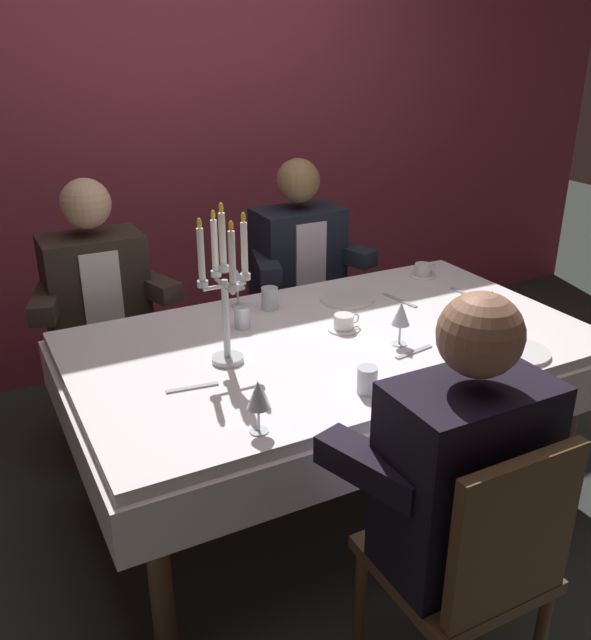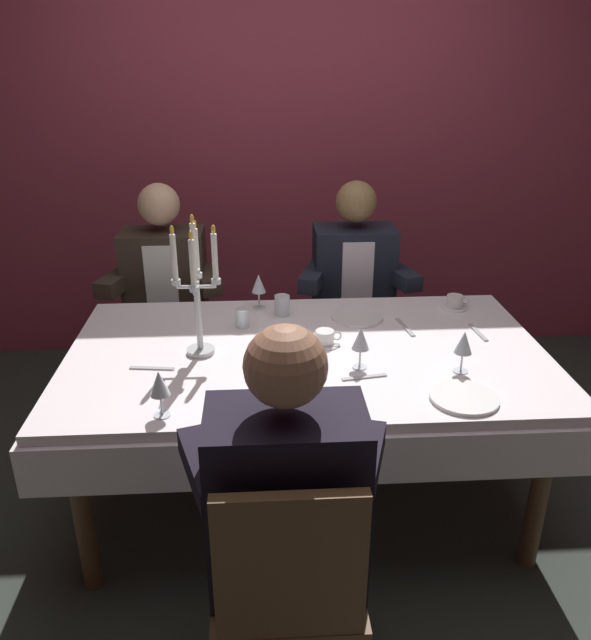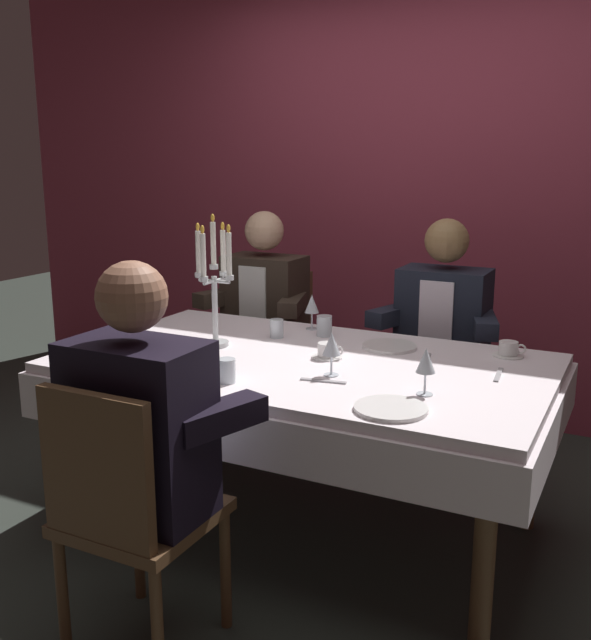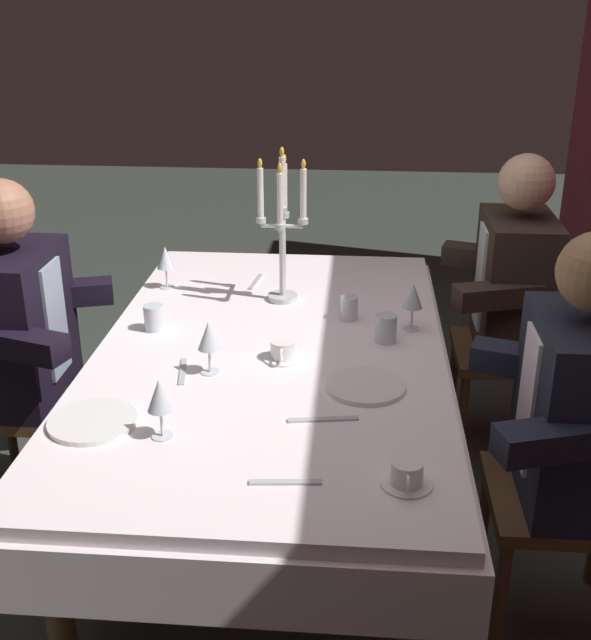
# 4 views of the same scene
# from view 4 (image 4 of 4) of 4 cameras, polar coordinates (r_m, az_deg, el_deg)

# --- Properties ---
(ground_plane) EXTENTS (12.00, 12.00, 0.00)m
(ground_plane) POSITION_cam_4_polar(r_m,az_deg,el_deg) (2.93, -1.64, -15.23)
(ground_plane) COLOR #30362F
(dining_table) EXTENTS (1.94, 1.14, 0.74)m
(dining_table) POSITION_cam_4_polar(r_m,az_deg,el_deg) (2.60, -1.80, -4.39)
(dining_table) COLOR white
(dining_table) RESTS_ON ground_plane
(candelabra) EXTENTS (0.19, 0.19, 0.56)m
(candelabra) POSITION_cam_4_polar(r_m,az_deg,el_deg) (2.84, -0.96, 6.39)
(candelabra) COLOR silver
(candelabra) RESTS_ON dining_table
(dinner_plate_0) EXTENTS (0.23, 0.23, 0.01)m
(dinner_plate_0) POSITION_cam_4_polar(r_m,az_deg,el_deg) (2.30, 5.03, -4.72)
(dinner_plate_0) COLOR white
(dinner_plate_0) RESTS_ON dining_table
(dinner_plate_1) EXTENTS (0.24, 0.24, 0.01)m
(dinner_plate_1) POSITION_cam_4_polar(r_m,az_deg,el_deg) (2.19, -14.27, -7.03)
(dinner_plate_1) COLOR white
(dinner_plate_1) RESTS_ON dining_table
(wine_glass_0) EXTENTS (0.07, 0.07, 0.16)m
(wine_glass_0) POSITION_cam_4_polar(r_m,az_deg,el_deg) (2.35, -6.22, -1.25)
(wine_glass_0) COLOR silver
(wine_glass_0) RESTS_ON dining_table
(wine_glass_1) EXTENTS (0.07, 0.07, 0.16)m
(wine_glass_1) POSITION_cam_4_polar(r_m,az_deg,el_deg) (2.04, -9.68, -5.42)
(wine_glass_1) COLOR silver
(wine_glass_1) RESTS_ON dining_table
(wine_glass_2) EXTENTS (0.07, 0.07, 0.16)m
(wine_glass_2) POSITION_cam_4_polar(r_m,az_deg,el_deg) (2.66, 8.39, 1.64)
(wine_glass_2) COLOR silver
(wine_glass_2) RESTS_ON dining_table
(wine_glass_3) EXTENTS (0.07, 0.07, 0.16)m
(wine_glass_3) POSITION_cam_4_polar(r_m,az_deg,el_deg) (3.05, -9.28, 4.33)
(wine_glass_3) COLOR silver
(wine_glass_3) RESTS_ON dining_table
(water_tumbler_0) EXTENTS (0.07, 0.07, 0.09)m
(water_tumbler_0) POSITION_cam_4_polar(r_m,az_deg,el_deg) (2.70, -10.10, 0.16)
(water_tumbler_0) COLOR silver
(water_tumbler_0) RESTS_ON dining_table
(water_tumbler_1) EXTENTS (0.06, 0.06, 0.08)m
(water_tumbler_1) POSITION_cam_4_polar(r_m,az_deg,el_deg) (2.75, 3.85, 0.87)
(water_tumbler_1) COLOR silver
(water_tumbler_1) RESTS_ON dining_table
(water_tumbler_2) EXTENTS (0.07, 0.07, 0.09)m
(water_tumbler_2) POSITION_cam_4_polar(r_m,az_deg,el_deg) (2.59, 6.49, -0.59)
(water_tumbler_2) COLOR silver
(water_tumbler_2) RESTS_ON dining_table
(coffee_cup_0) EXTENTS (0.13, 0.12, 0.06)m
(coffee_cup_0) POSITION_cam_4_polar(r_m,az_deg,el_deg) (2.46, -0.92, -2.24)
(coffee_cup_0) COLOR white
(coffee_cup_0) RESTS_ON dining_table
(coffee_cup_1) EXTENTS (0.13, 0.12, 0.06)m
(coffee_cup_1) POSITION_cam_4_polar(r_m,az_deg,el_deg) (1.89, 7.95, -10.90)
(coffee_cup_1) COLOR white
(coffee_cup_1) RESTS_ON dining_table
(fork_0) EXTENTS (0.17, 0.05, 0.01)m
(fork_0) POSITION_cam_4_polar(r_m,az_deg,el_deg) (2.41, -8.05, -3.66)
(fork_0) COLOR #B7B7BC
(fork_0) RESTS_ON dining_table
(knife_1) EXTENTS (0.05, 0.19, 0.01)m
(knife_1) POSITION_cam_4_polar(r_m,az_deg,el_deg) (2.14, 1.99, -7.10)
(knife_1) COLOR #B7B7BC
(knife_1) RESTS_ON dining_table
(spoon_2) EXTENTS (0.03, 0.17, 0.01)m
(spoon_2) POSITION_cam_4_polar(r_m,az_deg,el_deg) (1.89, -0.73, -11.51)
(spoon_2) COLOR #B7B7BC
(spoon_2) RESTS_ON dining_table
(spoon_3) EXTENTS (0.17, 0.04, 0.01)m
(spoon_3) POSITION_cam_4_polar(r_m,az_deg,el_deg) (3.10, -2.87, 2.75)
(spoon_3) COLOR #B7B7BC
(spoon_3) RESTS_ON dining_table
(seated_diner_0) EXTENTS (0.63, 0.48, 1.24)m
(seated_diner_0) POSITION_cam_4_polar(r_m,az_deg,el_deg) (3.21, 15.49, 2.51)
(seated_diner_0) COLOR brown
(seated_diner_0) RESTS_ON ground_plane
(seated_diner_1) EXTENTS (0.63, 0.48, 1.24)m
(seated_diner_1) POSITION_cam_4_polar(r_m,az_deg,el_deg) (2.89, -19.29, -0.33)
(seated_diner_1) COLOR brown
(seated_diner_1) RESTS_ON ground_plane
(seated_diner_2) EXTENTS (0.63, 0.48, 1.24)m
(seated_diner_2) POSITION_cam_4_polar(r_m,az_deg,el_deg) (2.33, 19.55, -6.05)
(seated_diner_2) COLOR brown
(seated_diner_2) RESTS_ON ground_plane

